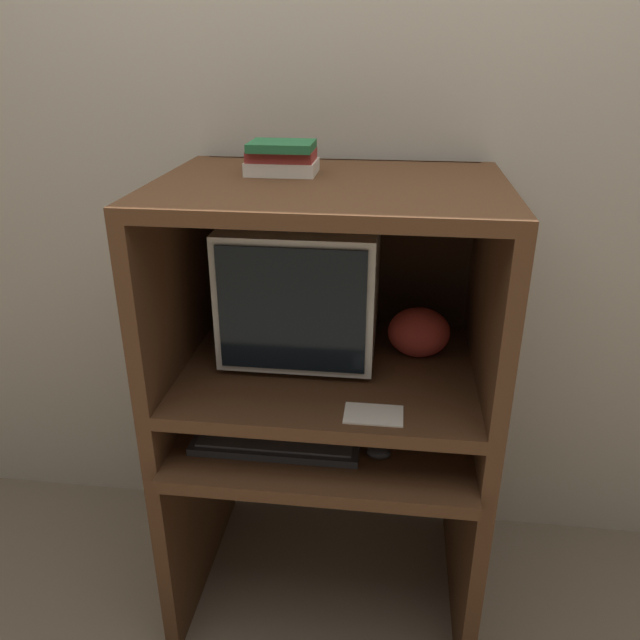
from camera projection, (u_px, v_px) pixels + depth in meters
wall_back at (344, 157)px, 1.86m from camera, size 6.00×0.06×2.60m
desk_base at (327, 492)px, 1.85m from camera, size 0.87×0.68×0.64m
desk_monitor_shelf at (329, 376)px, 1.74m from camera, size 0.87×0.64×0.16m
hutch_upper at (331, 243)px, 1.61m from camera, size 0.87×0.64×0.51m
crt_monitor at (303, 284)px, 1.74m from camera, size 0.41×0.41×0.38m
keyboard at (276, 442)px, 1.64m from camera, size 0.44×0.14×0.03m
mouse at (379, 453)px, 1.60m from camera, size 0.06×0.04×0.03m
snack_bag at (419, 332)px, 1.75m from camera, size 0.17×0.13×0.14m
book_stack at (282, 158)px, 1.59m from camera, size 0.18×0.14×0.08m
paper_card at (374, 414)px, 1.49m from camera, size 0.14×0.09×0.00m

